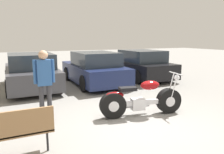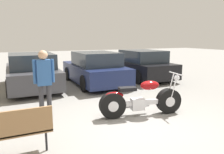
{
  "view_description": "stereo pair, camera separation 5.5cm",
  "coord_description": "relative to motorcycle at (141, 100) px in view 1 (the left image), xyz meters",
  "views": [
    {
      "loc": [
        -2.71,
        -4.13,
        2.03
      ],
      "look_at": [
        0.11,
        1.76,
        0.85
      ],
      "focal_mm": 35.0,
      "sensor_mm": 36.0,
      "label": 1
    },
    {
      "loc": [
        -2.66,
        -4.16,
        2.03
      ],
      "look_at": [
        0.11,
        1.76,
        0.85
      ],
      "focal_mm": 35.0,
      "sensor_mm": 36.0,
      "label": 2
    }
  ],
  "objects": [
    {
      "name": "park_bench",
      "position": [
        -3.14,
        -0.91,
        0.12
      ],
      "size": [
        1.41,
        0.4,
        0.89
      ],
      "color": "#997047",
      "rests_on": "ground_plane"
    },
    {
      "name": "parked_car_navy",
      "position": [
        0.34,
        4.29,
        0.24
      ],
      "size": [
        1.92,
        4.06,
        1.42
      ],
      "color": "#19234C",
      "rests_on": "ground_plane"
    },
    {
      "name": "person_standing",
      "position": [
        -2.28,
        0.9,
        0.61
      ],
      "size": [
        0.52,
        0.23,
        1.73
      ],
      "color": "#38383D",
      "rests_on": "ground_plane"
    },
    {
      "name": "ground_plane",
      "position": [
        -0.36,
        -0.52,
        -0.42
      ],
      "size": [
        60.0,
        60.0,
        0.0
      ],
      "primitive_type": "plane",
      "color": "gray"
    },
    {
      "name": "motorcycle",
      "position": [
        0.0,
        0.0,
        0.0
      ],
      "size": [
        2.25,
        0.82,
        1.1
      ],
      "color": "black",
      "rests_on": "ground_plane"
    },
    {
      "name": "parked_car_dark_grey",
      "position": [
        -2.25,
        4.59,
        0.24
      ],
      "size": [
        1.92,
        4.06,
        1.42
      ],
      "color": "#3D3D42",
      "rests_on": "ground_plane"
    },
    {
      "name": "parked_car_black",
      "position": [
        2.94,
        4.62,
        0.24
      ],
      "size": [
        1.92,
        4.06,
        1.42
      ],
      "color": "black",
      "rests_on": "ground_plane"
    }
  ]
}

